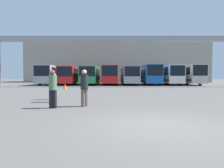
# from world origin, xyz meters

# --- Properties ---
(ground_plane) EXTENTS (200.00, 200.00, 0.00)m
(ground_plane) POSITION_xyz_m (0.00, 0.00, 0.00)
(ground_plane) COLOR #514F4C
(building_backdrop) EXTENTS (44.22, 12.00, 10.74)m
(building_backdrop) POSITION_xyz_m (0.00, 46.82, 5.37)
(building_backdrop) COLOR gray
(building_backdrop) RESTS_ON ground
(overhead_gantry) EXTENTS (34.83, 0.80, 6.97)m
(overhead_gantry) POSITION_xyz_m (0.00, 21.85, 5.97)
(overhead_gantry) COLOR gray
(overhead_gantry) RESTS_ON ground
(bus_slot_0) EXTENTS (2.61, 10.74, 3.16)m
(bus_slot_0) POSITION_xyz_m (-11.82, 29.16, 1.82)
(bus_slot_0) COLOR #999EA5
(bus_slot_0) RESTS_ON ground
(bus_slot_1) EXTENTS (2.50, 11.30, 3.00)m
(bus_slot_1) POSITION_xyz_m (-8.45, 29.44, 1.73)
(bus_slot_1) COLOR red
(bus_slot_1) RESTS_ON ground
(bus_slot_2) EXTENTS (2.60, 11.48, 3.04)m
(bus_slot_2) POSITION_xyz_m (-5.07, 29.53, 1.76)
(bus_slot_2) COLOR #268C4C
(bus_slot_2) RESTS_ON ground
(bus_slot_3) EXTENTS (2.55, 11.51, 3.14)m
(bus_slot_3) POSITION_xyz_m (-1.69, 29.54, 1.81)
(bus_slot_3) COLOR red
(bus_slot_3) RESTS_ON ground
(bus_slot_4) EXTENTS (2.54, 11.54, 3.05)m
(bus_slot_4) POSITION_xyz_m (1.69, 29.56, 1.76)
(bus_slot_4) COLOR #999EA5
(bus_slot_4) RESTS_ON ground
(bus_slot_5) EXTENTS (2.62, 10.96, 3.28)m
(bus_slot_5) POSITION_xyz_m (5.07, 29.27, 1.89)
(bus_slot_5) COLOR #1959A5
(bus_slot_5) RESTS_ON ground
(bus_slot_6) EXTENTS (2.47, 10.11, 3.20)m
(bus_slot_6) POSITION_xyz_m (8.45, 28.84, 1.84)
(bus_slot_6) COLOR silver
(bus_slot_6) RESTS_ON ground
(bus_slot_7) EXTENTS (2.45, 11.15, 3.26)m
(bus_slot_7) POSITION_xyz_m (11.82, 29.36, 1.88)
(bus_slot_7) COLOR beige
(bus_slot_7) RESTS_ON ground
(pedestrian_near_right) EXTENTS (0.35, 0.35, 1.68)m
(pedestrian_near_right) POSITION_xyz_m (-4.93, 6.43, 0.89)
(pedestrian_near_right) COLOR black
(pedestrian_near_right) RESTS_ON ground
(pedestrian_mid_right) EXTENTS (0.37, 0.37, 1.77)m
(pedestrian_mid_right) POSITION_xyz_m (-2.65, 3.66, 0.94)
(pedestrian_mid_right) COLOR brown
(pedestrian_mid_right) RESTS_ON ground
(pedestrian_near_center) EXTENTS (0.36, 0.36, 1.74)m
(pedestrian_near_center) POSITION_xyz_m (-4.02, 3.17, 0.92)
(pedestrian_near_center) COLOR black
(pedestrian_near_center) RESTS_ON ground
(pedestrian_near_left) EXTENTS (0.34, 0.34, 1.64)m
(pedestrian_near_left) POSITION_xyz_m (-4.58, 5.23, 0.87)
(pedestrian_near_left) COLOR black
(pedestrian_near_left) RESTS_ON ground
(traffic_cone) EXTENTS (0.45, 0.45, 0.56)m
(traffic_cone) POSITION_xyz_m (-6.69, 16.78, 0.28)
(traffic_cone) COLOR orange
(traffic_cone) RESTS_ON ground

